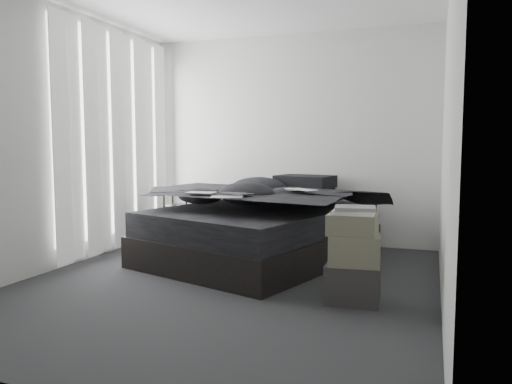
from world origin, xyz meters
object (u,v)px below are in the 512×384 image
(side_stand, at_px, (179,215))
(box_lower, at_px, (353,283))
(laptop, at_px, (297,183))
(bed, at_px, (260,245))

(side_stand, distance_m, box_lower, 2.96)
(box_lower, bearing_deg, laptop, 124.33)
(laptop, distance_m, side_stand, 1.84)
(bed, xyz_separation_m, side_stand, (-1.25, 0.51, 0.20))
(bed, height_order, box_lower, bed)
(bed, bearing_deg, side_stand, 175.43)
(bed, xyz_separation_m, box_lower, (1.17, -1.18, -0.00))
(box_lower, bearing_deg, side_stand, 145.21)
(laptop, relative_size, box_lower, 0.90)
(side_stand, height_order, box_lower, side_stand)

